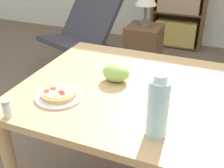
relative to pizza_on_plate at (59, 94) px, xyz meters
name	(u,v)px	position (x,y,z in m)	size (l,w,h in m)	color
dining_table	(145,107)	(0.34, 0.21, -0.11)	(1.18, 0.90, 0.74)	tan
pizza_on_plate	(59,94)	(0.00, 0.00, 0.00)	(0.21, 0.21, 0.04)	white
grape_bunch	(116,73)	(0.18, 0.24, 0.03)	(0.14, 0.11, 0.09)	#93BC5B
drink_bottle	(158,108)	(0.46, -0.09, 0.10)	(0.08, 0.08, 0.24)	#A3DBEA
salt_shaker	(7,109)	(-0.11, -0.20, 0.02)	(0.04, 0.04, 0.07)	white
lounge_chair_near	(82,46)	(-0.76, 1.63, -0.46)	(0.84, 0.94, 0.88)	slate
side_table	(143,52)	(-0.11, 1.75, -0.47)	(0.34, 0.34, 0.56)	brown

